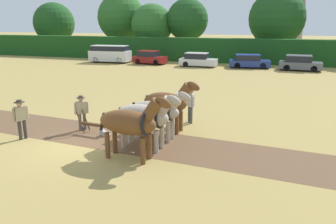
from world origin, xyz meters
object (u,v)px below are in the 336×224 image
(plow, at_px, (97,128))
(farmer_beside_team, at_px, (190,103))
(tree_center_right, at_px, (277,18))
(tree_center, at_px, (187,20))
(church_spire, at_px, (300,1))
(parked_car_left, at_px, (149,58))
(draft_horse_lead_right, at_px, (145,116))
(draft_horse_trail_right, at_px, (168,102))
(parked_car_center, at_px, (249,61))
(draft_horse_trail_left, at_px, (157,111))
(draft_horse_lead_left, at_px, (131,122))
(parked_car_center_right, at_px, (300,63))
(farmer_at_plow, at_px, (82,110))
(tree_left, at_px, (122,18))
(parked_van, at_px, (110,54))
(tree_center_left, at_px, (152,25))
(parked_car_center_left, at_px, (198,60))
(tree_far_left, at_px, (54,23))
(farmer_onlooker_left, at_px, (21,116))

(plow, height_order, farmer_beside_team, farmer_beside_team)
(tree_center_right, bearing_deg, tree_center, -177.15)
(church_spire, xyz_separation_m, parked_car_left, (-18.06, -43.95, -8.52))
(draft_horse_lead_right, bearing_deg, draft_horse_trail_right, 89.77)
(draft_horse_trail_right, distance_m, parked_car_center, 23.07)
(tree_center_right, xyz_separation_m, draft_horse_trail_left, (-4.16, -33.88, -4.02))
(tree_center_right, height_order, draft_horse_lead_left, tree_center_right)
(draft_horse_trail_left, height_order, parked_car_center, draft_horse_trail_left)
(farmer_beside_team, bearing_deg, parked_car_center_right, 35.43)
(farmer_at_plow, relative_size, parked_car_center_right, 0.39)
(tree_left, relative_size, parked_car_center_right, 2.17)
(draft_horse_lead_left, relative_size, draft_horse_trail_left, 1.03)
(farmer_beside_team, xyz_separation_m, parked_van, (-15.60, 21.14, 0.04))
(farmer_beside_team, bearing_deg, draft_horse_lead_left, -138.94)
(tree_center_left, bearing_deg, tree_center, 7.26)
(parked_car_center_left, bearing_deg, church_spire, 74.50)
(farmer_at_plow, bearing_deg, parked_van, 160.24)
(tree_far_left, xyz_separation_m, draft_horse_lead_right, (30.73, -35.96, -3.31))
(draft_horse_trail_left, xyz_separation_m, plow, (-2.69, -0.37, -0.92))
(church_spire, xyz_separation_m, parked_van, (-23.19, -44.07, -8.20))
(tree_far_left, height_order, parked_car_center_right, tree_far_left)
(tree_left, height_order, draft_horse_lead_right, tree_left)
(church_spire, height_order, farmer_beside_team, church_spire)
(plow, bearing_deg, draft_horse_lead_left, -32.72)
(draft_horse_trail_right, xyz_separation_m, parked_car_center_left, (-3.84, 22.34, -0.62))
(tree_left, xyz_separation_m, tree_center, (10.98, -1.84, -0.37))
(parked_car_center, bearing_deg, farmer_at_plow, -112.39)
(parked_car_left, bearing_deg, parked_car_center_right, 4.84)
(draft_horse_lead_right, height_order, farmer_beside_team, draft_horse_lead_right)
(tree_center_right, bearing_deg, tree_left, 176.85)
(parked_car_center_left, relative_size, parked_car_center_right, 0.97)
(tree_center, bearing_deg, tree_left, 170.46)
(farmer_onlooker_left, bearing_deg, draft_horse_lead_right, 30.48)
(tree_center_right, bearing_deg, church_spire, 82.98)
(tree_center_right, xyz_separation_m, parked_car_center, (-2.41, -9.74, -4.55))
(draft_horse_lead_right, relative_size, farmer_onlooker_left, 1.67)
(tree_far_left, distance_m, draft_horse_lead_left, 48.24)
(church_spire, bearing_deg, tree_far_left, -139.85)
(farmer_at_plow, xyz_separation_m, parked_car_left, (-6.04, 23.90, -0.19))
(plow, distance_m, farmer_onlooker_left, 3.17)
(draft_horse_trail_right, distance_m, parked_car_center_left, 22.67)
(tree_far_left, xyz_separation_m, farmer_beside_team, (31.58, -32.16, -3.60))
(tree_left, bearing_deg, church_spire, 50.50)
(tree_far_left, relative_size, parked_car_center_right, 1.89)
(tree_far_left, bearing_deg, tree_left, 1.43)
(tree_center_left, bearing_deg, parked_car_left, -71.08)
(tree_far_left, xyz_separation_m, tree_center_left, (18.12, -2.18, -0.21))
(tree_center_right, xyz_separation_m, farmer_beside_team, (-3.40, -31.21, -4.23))
(draft_horse_trail_right, bearing_deg, tree_left, 123.19)
(draft_horse_trail_right, relative_size, farmer_onlooker_left, 1.63)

